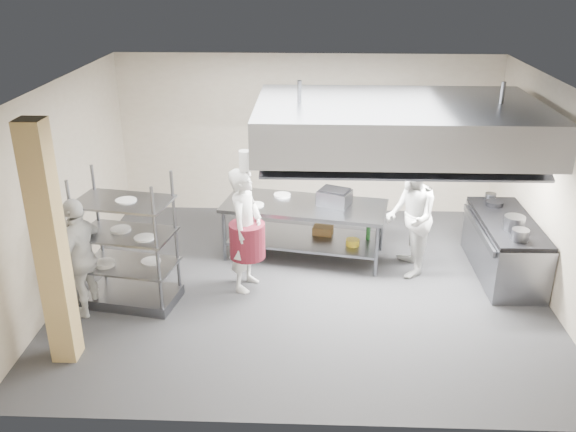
{
  "coord_description": "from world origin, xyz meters",
  "views": [
    {
      "loc": [
        0.08,
        -8.08,
        4.56
      ],
      "look_at": [
        -0.25,
        0.2,
        1.04
      ],
      "focal_mm": 38.0,
      "sensor_mm": 36.0,
      "label": 1
    }
  ],
  "objects_px": {
    "pass_rack": "(127,241)",
    "chef_head": "(246,230)",
    "griddle": "(334,198)",
    "cooking_range": "(504,249)",
    "island": "(304,230)",
    "chef_plating": "(81,257)",
    "stockpot": "(514,223)",
    "chef_line": "(410,217)"
  },
  "relations": [
    {
      "from": "cooking_range",
      "to": "stockpot",
      "type": "relative_size",
      "value": 6.7
    },
    {
      "from": "chef_line",
      "to": "griddle",
      "type": "relative_size",
      "value": 3.82
    },
    {
      "from": "pass_rack",
      "to": "chef_plating",
      "type": "xyz_separation_m",
      "value": [
        -0.55,
        -0.29,
        -0.11
      ]
    },
    {
      "from": "chef_plating",
      "to": "stockpot",
      "type": "xyz_separation_m",
      "value": [
        6.05,
        1.02,
        0.16
      ]
    },
    {
      "from": "pass_rack",
      "to": "chef_head",
      "type": "bearing_deg",
      "value": 27.16
    },
    {
      "from": "chef_head",
      "to": "chef_line",
      "type": "relative_size",
      "value": 0.99
    },
    {
      "from": "chef_plating",
      "to": "cooking_range",
      "type": "bearing_deg",
      "value": 116.76
    },
    {
      "from": "chef_line",
      "to": "pass_rack",
      "type": "bearing_deg",
      "value": -75.39
    },
    {
      "from": "chef_plating",
      "to": "griddle",
      "type": "distance_m",
      "value": 3.94
    },
    {
      "from": "griddle",
      "to": "cooking_range",
      "type": "bearing_deg",
      "value": 12.9
    },
    {
      "from": "island",
      "to": "griddle",
      "type": "relative_size",
      "value": 5.32
    },
    {
      "from": "chef_head",
      "to": "griddle",
      "type": "height_order",
      "value": "chef_head"
    },
    {
      "from": "chef_plating",
      "to": "stockpot",
      "type": "distance_m",
      "value": 6.14
    },
    {
      "from": "chef_line",
      "to": "griddle",
      "type": "height_order",
      "value": "chef_line"
    },
    {
      "from": "pass_rack",
      "to": "griddle",
      "type": "height_order",
      "value": "pass_rack"
    },
    {
      "from": "chef_head",
      "to": "stockpot",
      "type": "distance_m",
      "value": 3.92
    },
    {
      "from": "island",
      "to": "stockpot",
      "type": "relative_size",
      "value": 8.73
    },
    {
      "from": "island",
      "to": "pass_rack",
      "type": "relative_size",
      "value": 1.36
    },
    {
      "from": "chef_plating",
      "to": "griddle",
      "type": "height_order",
      "value": "chef_plating"
    },
    {
      "from": "chef_plating",
      "to": "chef_head",
      "type": "bearing_deg",
      "value": 124.28
    },
    {
      "from": "cooking_range",
      "to": "chef_head",
      "type": "height_order",
      "value": "chef_head"
    },
    {
      "from": "pass_rack",
      "to": "griddle",
      "type": "bearing_deg",
      "value": 38.47
    },
    {
      "from": "pass_rack",
      "to": "griddle",
      "type": "relative_size",
      "value": 3.9
    },
    {
      "from": "chef_plating",
      "to": "griddle",
      "type": "bearing_deg",
      "value": 132.56
    },
    {
      "from": "island",
      "to": "chef_head",
      "type": "distance_m",
      "value": 1.45
    },
    {
      "from": "chef_line",
      "to": "chef_plating",
      "type": "relative_size",
      "value": 1.11
    },
    {
      "from": "chef_head",
      "to": "stockpot",
      "type": "relative_size",
      "value": 6.24
    },
    {
      "from": "pass_rack",
      "to": "stockpot",
      "type": "bearing_deg",
      "value": 17.5
    },
    {
      "from": "chef_head",
      "to": "stockpot",
      "type": "xyz_separation_m",
      "value": [
        3.91,
        0.24,
        0.07
      ]
    },
    {
      "from": "cooking_range",
      "to": "island",
      "type": "bearing_deg",
      "value": 170.83
    },
    {
      "from": "pass_rack",
      "to": "chef_head",
      "type": "xyz_separation_m",
      "value": [
        1.59,
        0.49,
        -0.03
      ]
    },
    {
      "from": "chef_line",
      "to": "stockpot",
      "type": "xyz_separation_m",
      "value": [
        1.45,
        -0.32,
        0.07
      ]
    },
    {
      "from": "pass_rack",
      "to": "island",
      "type": "bearing_deg",
      "value": 42.82
    },
    {
      "from": "chef_plating",
      "to": "griddle",
      "type": "relative_size",
      "value": 3.45
    },
    {
      "from": "island",
      "to": "chef_plating",
      "type": "height_order",
      "value": "chef_plating"
    },
    {
      "from": "cooking_range",
      "to": "chef_line",
      "type": "bearing_deg",
      "value": -179.27
    },
    {
      "from": "chef_head",
      "to": "griddle",
      "type": "distance_m",
      "value": 1.71
    },
    {
      "from": "chef_line",
      "to": "griddle",
      "type": "distance_m",
      "value": 1.26
    },
    {
      "from": "chef_line",
      "to": "chef_plating",
      "type": "bearing_deg",
      "value": -73.64
    },
    {
      "from": "island",
      "to": "stockpot",
      "type": "distance_m",
      "value": 3.23
    },
    {
      "from": "island",
      "to": "chef_head",
      "type": "bearing_deg",
      "value": -117.22
    },
    {
      "from": "chef_line",
      "to": "stockpot",
      "type": "height_order",
      "value": "chef_line"
    }
  ]
}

